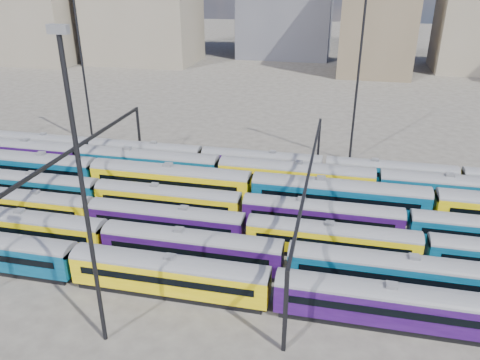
% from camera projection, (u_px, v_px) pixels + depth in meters
% --- Properties ---
extents(ground, '(500.00, 500.00, 0.00)m').
position_uv_depth(ground, '(225.00, 221.00, 58.45)').
color(ground, '#3F3B36').
rests_on(ground, ground).
extents(rake_0, '(138.41, 2.89, 4.86)m').
position_uv_depth(rake_0, '(386.00, 301.00, 40.47)').
color(rake_0, black).
rests_on(rake_0, ground).
extents(rake_1, '(117.49, 2.87, 4.82)m').
position_uv_depth(rake_1, '(105.00, 234.00, 50.66)').
color(rake_1, black).
rests_on(rake_1, ground).
extents(rake_2, '(94.30, 2.77, 4.64)m').
position_uv_depth(rake_2, '(166.00, 218.00, 54.14)').
color(rake_2, black).
rests_on(rake_2, ground).
extents(rake_3, '(114.91, 2.80, 4.71)m').
position_uv_depth(rake_3, '(242.00, 205.00, 57.01)').
color(rake_3, black).
rests_on(rake_3, ground).
extents(rake_4, '(157.14, 3.28, 5.54)m').
position_uv_depth(rake_4, '(339.00, 193.00, 59.02)').
color(rake_4, black).
rests_on(rake_4, ground).
extents(rake_5, '(130.85, 3.19, 5.38)m').
position_uv_depth(rake_5, '(219.00, 168.00, 66.85)').
color(rake_5, black).
rests_on(rake_5, ground).
extents(rake_6, '(130.36, 2.73, 4.57)m').
position_uv_depth(rake_6, '(145.00, 151.00, 74.13)').
color(rake_6, black).
rests_on(rake_6, ground).
extents(gantry_1, '(0.35, 40.35, 8.03)m').
position_uv_depth(gantry_1, '(73.00, 158.00, 59.59)').
color(gantry_1, black).
rests_on(gantry_1, ground).
extents(gantry_2, '(0.35, 40.35, 8.03)m').
position_uv_depth(gantry_2, '(309.00, 179.00, 53.68)').
color(gantry_2, black).
rests_on(gantry_2, ground).
extents(mast_1, '(1.40, 0.50, 25.60)m').
position_uv_depth(mast_1, '(83.00, 66.00, 78.18)').
color(mast_1, black).
rests_on(mast_1, ground).
extents(mast_2, '(1.40, 0.50, 25.60)m').
position_uv_depth(mast_2, '(83.00, 191.00, 34.11)').
color(mast_2, black).
rests_on(mast_2, ground).
extents(mast_3, '(1.40, 0.50, 25.60)m').
position_uv_depth(mast_3, '(358.00, 76.00, 71.09)').
color(mast_3, black).
rests_on(mast_3, ground).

